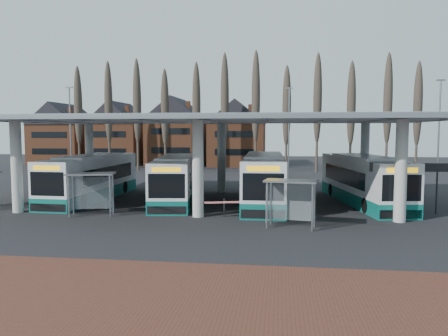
# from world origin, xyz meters

# --- Properties ---
(ground) EXTENTS (140.00, 140.00, 0.00)m
(ground) POSITION_xyz_m (0.00, 0.00, 0.00)
(ground) COLOR black
(ground) RESTS_ON ground
(brick_strip) EXTENTS (70.00, 10.00, 0.03)m
(brick_strip) POSITION_xyz_m (0.00, -12.00, 0.01)
(brick_strip) COLOR #502B20
(brick_strip) RESTS_ON ground
(station_canopy) EXTENTS (32.00, 16.00, 6.34)m
(station_canopy) POSITION_xyz_m (0.00, 8.00, 5.68)
(station_canopy) COLOR #B8B8B4
(station_canopy) RESTS_ON ground
(poplar_row) EXTENTS (45.10, 1.10, 14.50)m
(poplar_row) POSITION_xyz_m (0.00, 33.00, 8.78)
(poplar_row) COLOR #473D33
(poplar_row) RESTS_ON ground
(townhouse_row) EXTENTS (36.80, 10.30, 12.25)m
(townhouse_row) POSITION_xyz_m (-15.75, 44.00, 5.94)
(townhouse_row) COLOR brown
(townhouse_row) RESTS_ON ground
(lamp_post_a) EXTENTS (0.80, 0.16, 10.17)m
(lamp_post_a) POSITION_xyz_m (-18.00, 22.00, 5.34)
(lamp_post_a) COLOR slate
(lamp_post_a) RESTS_ON ground
(lamp_post_b) EXTENTS (0.80, 0.16, 10.17)m
(lamp_post_b) POSITION_xyz_m (6.00, 26.00, 5.34)
(lamp_post_b) COLOR slate
(lamp_post_b) RESTS_ON ground
(lamp_post_c) EXTENTS (0.80, 0.16, 10.17)m
(lamp_post_c) POSITION_xyz_m (20.00, 20.00, 5.34)
(lamp_post_c) COLOR slate
(lamp_post_c) RESTS_ON ground
(bus_0) EXTENTS (3.05, 12.53, 3.46)m
(bus_0) POSITION_xyz_m (-9.65, 8.66, 1.63)
(bus_0) COLOR white
(bus_0) RESTS_ON ground
(bus_1) EXTENTS (4.17, 12.56, 3.42)m
(bus_1) POSITION_xyz_m (-2.78, 8.65, 1.61)
(bus_1) COLOR white
(bus_1) RESTS_ON ground
(bus_2) EXTENTS (3.18, 13.18, 3.64)m
(bus_2) POSITION_xyz_m (3.85, 8.44, 1.72)
(bus_2) COLOR white
(bus_2) RESTS_ON ground
(bus_3) EXTENTS (4.81, 12.98, 3.53)m
(bus_3) POSITION_xyz_m (11.09, 9.19, 1.66)
(bus_3) COLOR white
(bus_3) RESTS_ON ground
(shelter_1) EXTENTS (3.15, 2.05, 2.70)m
(shelter_1) POSITION_xyz_m (-6.78, 2.20, 1.96)
(shelter_1) COLOR gray
(shelter_1) RESTS_ON ground
(shelter_2) EXTENTS (3.05, 1.90, 2.64)m
(shelter_2) POSITION_xyz_m (5.65, 0.25, 1.92)
(shelter_2) COLOR gray
(shelter_2) RESTS_ON ground
(info_sign_0) EXTENTS (2.18, 0.93, 3.40)m
(info_sign_0) POSITION_xyz_m (11.56, 3.41, 2.85)
(info_sign_0) COLOR black
(info_sign_0) RESTS_ON ground
(info_sign_1) EXTENTS (2.19, 0.23, 3.26)m
(info_sign_1) POSITION_xyz_m (15.03, 5.46, 2.73)
(info_sign_1) COLOR black
(info_sign_1) RESTS_ON ground
(barrier) EXTENTS (2.23, 0.89, 1.14)m
(barrier) POSITION_xyz_m (1.60, 2.33, 0.88)
(barrier) COLOR black
(barrier) RESTS_ON ground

